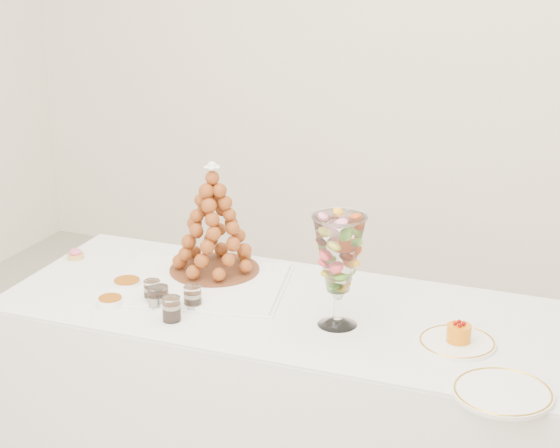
% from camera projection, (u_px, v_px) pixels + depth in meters
% --- Properties ---
extents(buffet_table, '(1.87, 0.80, 0.70)m').
position_uv_depth(buffet_table, '(286.00, 402.00, 3.13)').
color(buffet_table, white).
rests_on(buffet_table, ground).
extents(lace_tray, '(0.63, 0.53, 0.02)m').
position_uv_depth(lace_tray, '(200.00, 283.00, 3.16)').
color(lace_tray, white).
rests_on(lace_tray, buffet_table).
extents(macaron_vase, '(0.16, 0.16, 0.35)m').
position_uv_depth(macaron_vase, '(339.00, 255.00, 2.81)').
color(macaron_vase, white).
rests_on(macaron_vase, buffet_table).
extents(cake_plate, '(0.23, 0.23, 0.01)m').
position_uv_depth(cake_plate, '(457.00, 343.00, 2.76)').
color(cake_plate, white).
rests_on(cake_plate, buffet_table).
extents(spare_plate, '(0.27, 0.27, 0.01)m').
position_uv_depth(spare_plate, '(503.00, 393.00, 2.48)').
color(spare_plate, white).
rests_on(spare_plate, buffet_table).
extents(pink_tart, '(0.06, 0.06, 0.04)m').
position_uv_depth(pink_tart, '(76.00, 254.00, 3.40)').
color(pink_tart, tan).
rests_on(pink_tart, buffet_table).
extents(verrine_a, '(0.07, 0.07, 0.07)m').
position_uv_depth(verrine_a, '(152.00, 291.00, 3.03)').
color(verrine_a, white).
rests_on(verrine_a, buffet_table).
extents(verrine_b, '(0.05, 0.05, 0.07)m').
position_uv_depth(verrine_b, '(160.00, 296.00, 3.00)').
color(verrine_b, white).
rests_on(verrine_b, buffet_table).
extents(verrine_c, '(0.07, 0.07, 0.08)m').
position_uv_depth(verrine_c, '(193.00, 298.00, 2.98)').
color(verrine_c, white).
rests_on(verrine_c, buffet_table).
extents(verrine_d, '(0.06, 0.06, 0.07)m').
position_uv_depth(verrine_d, '(155.00, 297.00, 2.99)').
color(verrine_d, white).
rests_on(verrine_d, buffet_table).
extents(verrine_e, '(0.07, 0.07, 0.08)m').
position_uv_depth(verrine_e, '(171.00, 309.00, 2.90)').
color(verrine_e, white).
rests_on(verrine_e, buffet_table).
extents(ramekin_back, '(0.10, 0.10, 0.03)m').
position_uv_depth(ramekin_back, '(127.00, 285.00, 3.14)').
color(ramekin_back, white).
rests_on(ramekin_back, buffet_table).
extents(ramekin_front, '(0.08, 0.08, 0.03)m').
position_uv_depth(ramekin_front, '(110.00, 302.00, 3.01)').
color(ramekin_front, white).
rests_on(ramekin_front, buffet_table).
extents(croquembouche, '(0.33, 0.33, 0.39)m').
position_uv_depth(croquembouche, '(213.00, 219.00, 3.19)').
color(croquembouche, brown).
rests_on(croquembouche, lace_tray).
extents(mousse_cake, '(0.07, 0.07, 0.06)m').
position_uv_depth(mousse_cake, '(459.00, 333.00, 2.75)').
color(mousse_cake, orange).
rests_on(mousse_cake, cake_plate).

